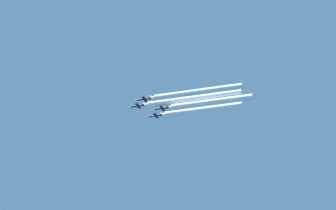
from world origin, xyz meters
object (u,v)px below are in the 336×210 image
object	(u,v)px
jet_right_wingman	(155,116)
jet_slot	(161,109)
jet_lead	(137,106)
jet_left_wingman	(143,99)

from	to	relation	value
jet_right_wingman	jet_slot	bearing A→B (deg)	-147.20
jet_lead	jet_right_wingman	bearing A→B (deg)	-32.89
jet_left_wingman	jet_right_wingman	size ratio (longest dim) A/B	1.00
jet_lead	jet_slot	xyz separation A→B (m)	(-0.56, -16.34, -4.34)
jet_left_wingman	jet_right_wingman	bearing A→B (deg)	0.95
jet_left_wingman	jet_slot	distance (m)	14.33
jet_left_wingman	jet_slot	xyz separation A→B (m)	(11.78, -7.92, -1.94)
jet_right_wingman	jet_slot	size ratio (longest dim) A/B	1.00
jet_lead	jet_slot	distance (m)	16.91
jet_right_wingman	jet_lead	bearing A→B (deg)	147.11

